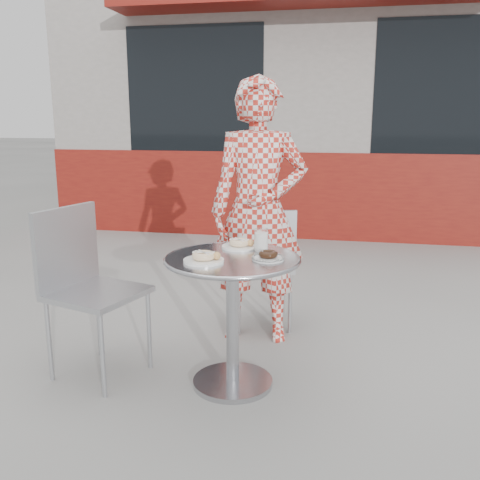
% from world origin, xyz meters
% --- Properties ---
extents(ground, '(60.00, 60.00, 0.00)m').
position_xyz_m(ground, '(0.00, 0.00, 0.00)').
color(ground, '#9B9994').
rests_on(ground, ground).
extents(storefront, '(6.02, 4.55, 3.00)m').
position_xyz_m(storefront, '(-0.00, 5.56, 1.49)').
color(storefront, gray).
rests_on(storefront, ground).
extents(bistro_table, '(0.70, 0.70, 0.70)m').
position_xyz_m(bistro_table, '(0.01, 0.03, 0.53)').
color(bistro_table, silver).
rests_on(bistro_table, ground).
extents(chair_far, '(0.48, 0.48, 0.82)m').
position_xyz_m(chair_far, '(0.03, 0.90, 0.25)').
color(chair_far, '#AAADB2').
rests_on(chair_far, ground).
extents(chair_left, '(0.55, 0.55, 0.92)m').
position_xyz_m(chair_left, '(-0.74, 0.01, 0.28)').
color(chair_left, '#AAADB2').
rests_on(chair_left, ground).
extents(seated_person, '(0.63, 0.45, 1.64)m').
position_xyz_m(seated_person, '(0.03, 0.71, 0.82)').
color(seated_person, '#B2251B').
rests_on(seated_person, ground).
extents(plate_far, '(0.19, 0.19, 0.05)m').
position_xyz_m(plate_far, '(0.01, 0.23, 0.72)').
color(plate_far, white).
rests_on(plate_far, bistro_table).
extents(plate_near, '(0.20, 0.20, 0.05)m').
position_xyz_m(plate_near, '(-0.10, -0.09, 0.72)').
color(plate_near, white).
rests_on(plate_near, bistro_table).
extents(plate_checker, '(0.17, 0.17, 0.04)m').
position_xyz_m(plate_checker, '(0.20, 0.02, 0.72)').
color(plate_checker, white).
rests_on(plate_checker, bistro_table).
extents(milk_cup, '(0.08, 0.08, 0.12)m').
position_xyz_m(milk_cup, '(0.13, 0.18, 0.76)').
color(milk_cup, white).
rests_on(milk_cup, bistro_table).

